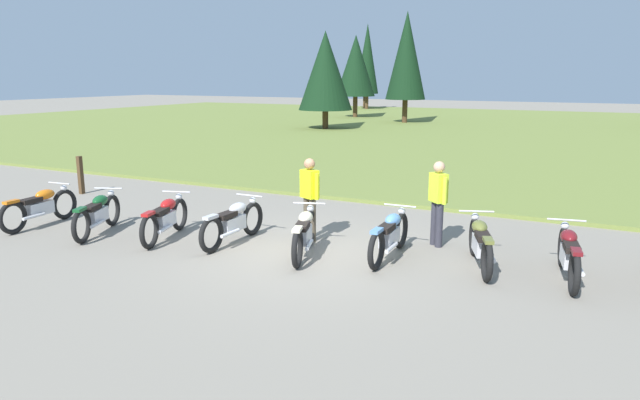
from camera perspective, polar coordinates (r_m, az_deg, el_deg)
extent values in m
plane|color=gray|center=(10.82, -1.44, -5.27)|extent=(140.00, 140.00, 0.00)
cube|color=olive|center=(36.02, 19.02, 6.47)|extent=(80.00, 44.00, 0.10)
cylinder|color=#47331E|center=(35.39, 0.53, 7.97)|extent=(0.36, 0.36, 1.24)
cone|color=black|center=(35.30, 0.54, 12.76)|extent=(3.27, 3.27, 4.67)
cylinder|color=#47331E|center=(40.53, 8.44, 8.70)|extent=(0.36, 0.36, 1.69)
cone|color=black|center=(40.48, 8.61, 14.04)|extent=(2.73, 2.73, 5.86)
cylinder|color=#47331E|center=(45.61, 3.53, 9.21)|extent=(0.36, 0.36, 1.73)
cone|color=black|center=(45.56, 3.58, 13.22)|extent=(3.04, 3.04, 4.64)
cylinder|color=#47331E|center=(59.40, 4.49, 9.87)|extent=(0.36, 0.36, 1.68)
cone|color=black|center=(59.36, 4.54, 12.74)|extent=(2.25, 2.25, 4.27)
cylinder|color=#47331E|center=(57.23, 4.66, 9.73)|extent=(0.36, 0.36, 1.59)
cone|color=black|center=(57.20, 4.73, 13.84)|extent=(2.24, 2.24, 6.62)
torus|color=black|center=(14.52, -24.10, -0.38)|extent=(0.16, 0.71, 0.70)
torus|color=black|center=(13.61, -28.28, -1.57)|extent=(0.16, 0.71, 0.70)
cube|color=silver|center=(14.04, -26.14, -0.76)|extent=(0.26, 0.65, 0.28)
ellipsoid|color=orange|center=(14.11, -25.71, 0.50)|extent=(0.30, 0.50, 0.22)
cube|color=black|center=(13.86, -26.89, -0.06)|extent=(0.26, 0.50, 0.10)
cube|color=orange|center=(13.54, -28.43, -0.17)|extent=(0.17, 0.33, 0.06)
cylinder|color=silver|center=(14.35, -24.56, 1.53)|extent=(0.62, 0.09, 0.03)
sphere|color=silver|center=(14.46, -24.17, 1.10)|extent=(0.14, 0.14, 0.14)
cylinder|color=silver|center=(13.77, -26.63, -1.47)|extent=(0.12, 0.55, 0.07)
torus|color=black|center=(13.48, -20.01, -0.95)|extent=(0.36, 0.69, 0.70)
torus|color=black|center=(12.26, -22.69, -2.42)|extent=(0.36, 0.69, 0.70)
cube|color=silver|center=(12.86, -21.30, -1.43)|extent=(0.43, 0.67, 0.28)
ellipsoid|color=#144C23|center=(12.96, -21.06, -0.04)|extent=(0.42, 0.54, 0.22)
cube|color=black|center=(12.62, -21.81, -0.70)|extent=(0.39, 0.53, 0.10)
cube|color=#144C23|center=(12.19, -22.82, -0.88)|extent=(0.25, 0.35, 0.06)
cylinder|color=silver|center=(13.29, -20.35, 1.10)|extent=(0.59, 0.26, 0.03)
sphere|color=silver|center=(13.42, -20.10, 0.65)|extent=(0.14, 0.14, 0.14)
cylinder|color=silver|center=(12.56, -21.28, -2.21)|extent=(0.27, 0.54, 0.07)
torus|color=black|center=(12.66, -13.83, -1.38)|extent=(0.30, 0.70, 0.70)
torus|color=black|center=(11.44, -16.65, -2.99)|extent=(0.30, 0.70, 0.70)
cube|color=silver|center=(12.03, -15.18, -1.91)|extent=(0.38, 0.67, 0.28)
ellipsoid|color=#AD1919|center=(12.13, -14.89, -0.43)|extent=(0.39, 0.53, 0.22)
cube|color=black|center=(11.79, -15.69, -1.13)|extent=(0.35, 0.52, 0.10)
cube|color=#AD1919|center=(11.36, -16.75, -1.33)|extent=(0.23, 0.35, 0.06)
cylinder|color=silver|center=(12.47, -14.13, 0.80)|extent=(0.60, 0.21, 0.03)
sphere|color=silver|center=(12.60, -13.88, 0.32)|extent=(0.14, 0.14, 0.14)
cylinder|color=silver|center=(11.74, -15.15, -2.77)|extent=(0.22, 0.55, 0.07)
torus|color=black|center=(12.00, -6.73, -1.84)|extent=(0.10, 0.70, 0.70)
torus|color=black|center=(10.90, -10.78, -3.42)|extent=(0.10, 0.70, 0.70)
cube|color=silver|center=(11.43, -8.66, -2.35)|extent=(0.20, 0.64, 0.28)
ellipsoid|color=#B7B7BC|center=(11.51, -8.19, -0.81)|extent=(0.26, 0.48, 0.22)
cube|color=black|center=(11.21, -9.35, -1.52)|extent=(0.22, 0.48, 0.10)
cube|color=#B7B7BC|center=(10.82, -10.85, -1.69)|extent=(0.14, 0.32, 0.06)
cylinder|color=silver|center=(11.81, -7.06, 0.45)|extent=(0.62, 0.03, 0.03)
sphere|color=silver|center=(11.93, -6.72, -0.05)|extent=(0.14, 0.14, 0.14)
cylinder|color=silver|center=(11.14, -8.95, -3.28)|extent=(0.07, 0.55, 0.07)
torus|color=black|center=(11.22, -0.98, -2.76)|extent=(0.32, 0.70, 0.70)
torus|color=black|center=(9.89, -2.27, -4.84)|extent=(0.32, 0.70, 0.70)
cube|color=silver|center=(10.54, -1.58, -3.48)|extent=(0.39, 0.67, 0.28)
ellipsoid|color=beige|center=(10.64, -1.43, -1.76)|extent=(0.40, 0.54, 0.22)
cube|color=black|center=(10.27, -1.80, -2.62)|extent=(0.36, 0.53, 0.10)
cube|color=beige|center=(9.80, -2.29, -2.94)|extent=(0.23, 0.35, 0.06)
cylinder|color=silver|center=(11.00, -1.07, -0.33)|extent=(0.60, 0.23, 0.03)
sphere|color=silver|center=(11.14, -0.97, -0.85)|extent=(0.14, 0.14, 0.14)
cylinder|color=silver|center=(10.26, -1.09, -4.49)|extent=(0.24, 0.54, 0.07)
torus|color=black|center=(11.12, 8.06, -3.02)|extent=(0.12, 0.70, 0.70)
torus|color=black|center=(9.84, 5.64, -4.99)|extent=(0.12, 0.70, 0.70)
cube|color=silver|center=(10.46, 6.93, -3.68)|extent=(0.22, 0.65, 0.28)
ellipsoid|color=#598CC6|center=(10.55, 7.28, -1.98)|extent=(0.27, 0.49, 0.22)
cube|color=black|center=(10.20, 6.57, -2.81)|extent=(0.23, 0.49, 0.10)
cube|color=#598CC6|center=(9.74, 5.68, -3.08)|extent=(0.15, 0.32, 0.06)
cylinder|color=silver|center=(10.90, 7.98, -0.56)|extent=(0.62, 0.05, 0.03)
sphere|color=silver|center=(11.04, 8.15, -1.10)|extent=(0.14, 0.14, 0.14)
cylinder|color=silver|center=(10.17, 7.13, -4.74)|extent=(0.09, 0.55, 0.07)
torus|color=black|center=(10.95, 15.10, -3.57)|extent=(0.34, 0.69, 0.70)
torus|color=black|center=(9.62, 16.30, -5.83)|extent=(0.34, 0.69, 0.70)
cube|color=silver|center=(10.27, 15.68, -4.36)|extent=(0.41, 0.67, 0.28)
ellipsoid|color=brown|center=(10.37, 15.61, -2.60)|extent=(0.41, 0.54, 0.22)
cube|color=black|center=(10.00, 15.94, -3.51)|extent=(0.37, 0.53, 0.10)
cube|color=brown|center=(9.53, 16.42, -3.88)|extent=(0.24, 0.35, 0.06)
cylinder|color=silver|center=(10.73, 15.33, -1.10)|extent=(0.59, 0.24, 0.03)
sphere|color=silver|center=(10.87, 15.20, -1.62)|extent=(0.14, 0.14, 0.14)
cylinder|color=silver|center=(10.04, 16.70, -5.40)|extent=(0.26, 0.54, 0.07)
torus|color=black|center=(10.81, 23.06, -4.34)|extent=(0.23, 0.71, 0.70)
torus|color=black|center=(9.49, 24.02, -6.68)|extent=(0.23, 0.71, 0.70)
cube|color=silver|center=(10.13, 23.53, -5.16)|extent=(0.32, 0.67, 0.28)
ellipsoid|color=maroon|center=(10.23, 23.54, -3.37)|extent=(0.34, 0.52, 0.22)
cube|color=black|center=(9.86, 23.79, -4.31)|extent=(0.31, 0.51, 0.10)
cube|color=maroon|center=(9.39, 24.20, -4.71)|extent=(0.20, 0.34, 0.06)
cylinder|color=silver|center=(10.59, 23.35, -1.84)|extent=(0.62, 0.15, 0.03)
sphere|color=silver|center=(10.74, 23.22, -2.36)|extent=(0.14, 0.14, 0.14)
cylinder|color=silver|center=(9.90, 24.50, -6.26)|extent=(0.17, 0.55, 0.07)
cylinder|color=#4C4233|center=(11.58, -1.31, -1.82)|extent=(0.14, 0.14, 0.88)
cylinder|color=#4C4233|center=(11.44, -0.76, -1.99)|extent=(0.14, 0.14, 0.88)
cube|color=#D8EA19|center=(11.36, -1.05, 1.62)|extent=(0.42, 0.35, 0.56)
sphere|color=#9E7051|center=(11.29, -1.06, 3.61)|extent=(0.22, 0.22, 0.22)
cylinder|color=#D8EA19|center=(11.54, -1.75, 1.68)|extent=(0.09, 0.09, 0.52)
cylinder|color=#D8EA19|center=(11.19, -0.32, 1.35)|extent=(0.09, 0.09, 0.52)
cylinder|color=#2D2D38|center=(11.29, 11.79, -2.45)|extent=(0.14, 0.14, 0.88)
cylinder|color=#2D2D38|center=(11.44, 11.32, -2.24)|extent=(0.14, 0.14, 0.88)
cube|color=#C6E52D|center=(11.21, 11.71, 1.22)|extent=(0.41, 0.41, 0.56)
sphere|color=tan|center=(11.14, 11.80, 3.24)|extent=(0.22, 0.22, 0.22)
cylinder|color=#C6E52D|center=(11.02, 12.33, 0.90)|extent=(0.09, 0.09, 0.52)
cylinder|color=#C6E52D|center=(11.41, 11.11, 1.33)|extent=(0.09, 0.09, 0.52)
cube|color=#47331E|center=(17.43, -22.75, 2.30)|extent=(0.12, 0.12, 1.07)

